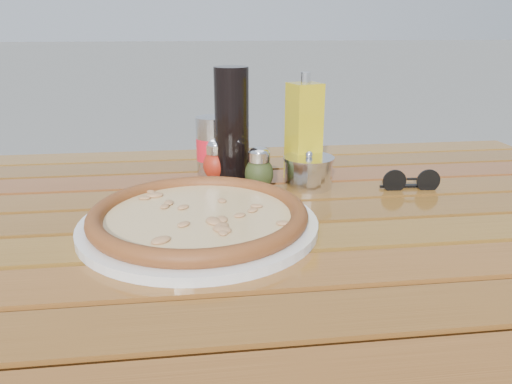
{
  "coord_description": "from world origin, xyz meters",
  "views": [
    {
      "loc": [
        -0.1,
        -0.76,
        1.05
      ],
      "look_at": [
        0.0,
        0.02,
        0.78
      ],
      "focal_mm": 35.0,
      "sensor_mm": 36.0,
      "label": 1
    }
  ],
  "objects": [
    {
      "name": "pizza",
      "position": [
        -0.1,
        -0.05,
        0.77
      ],
      "size": [
        0.38,
        0.38,
        0.03
      ],
      "rotation": [
        0.0,
        0.0,
        -0.18
      ],
      "color": "#F7E7B1",
      "rests_on": "plate"
    },
    {
      "name": "table",
      "position": [
        0.0,
        -0.0,
        0.67
      ],
      "size": [
        1.4,
        0.9,
        0.75
      ],
      "color": "#37210C",
      "rests_on": "ground"
    },
    {
      "name": "olive_oil_cruet",
      "position": [
        0.11,
        0.17,
        0.85
      ],
      "size": [
        0.07,
        0.07,
        0.21
      ],
      "rotation": [
        0.0,
        0.0,
        0.31
      ],
      "color": "#B09A12",
      "rests_on": "table"
    },
    {
      "name": "sunglasses",
      "position": [
        0.3,
        0.08,
        0.77
      ],
      "size": [
        0.11,
        0.03,
        0.04
      ],
      "rotation": [
        0.0,
        0.0,
        -0.09
      ],
      "color": "black",
      "rests_on": "table"
    },
    {
      "name": "plate",
      "position": [
        -0.1,
        -0.05,
        0.76
      ],
      "size": [
        0.42,
        0.42,
        0.01
      ],
      "primitive_type": "cylinder",
      "rotation": [
        0.0,
        0.0,
        -0.18
      ],
      "color": "silver",
      "rests_on": "table"
    },
    {
      "name": "pepper_shaker",
      "position": [
        -0.06,
        0.19,
        0.79
      ],
      "size": [
        0.06,
        0.06,
        0.08
      ],
      "rotation": [
        0.0,
        0.0,
        -0.16
      ],
      "color": "#B02814",
      "rests_on": "table"
    },
    {
      "name": "dark_bottle",
      "position": [
        -0.03,
        0.19,
        0.86
      ],
      "size": [
        0.07,
        0.07,
        0.22
      ],
      "primitive_type": "cylinder",
      "rotation": [
        0.0,
        0.0,
        -0.08
      ],
      "color": "black",
      "rests_on": "table"
    },
    {
      "name": "parmesan_tin",
      "position": [
        0.11,
        0.13,
        0.78
      ],
      "size": [
        0.12,
        0.12,
        0.07
      ],
      "rotation": [
        0.0,
        0.0,
        -0.27
      ],
      "color": "silver",
      "rests_on": "table"
    },
    {
      "name": "soda_can",
      "position": [
        -0.06,
        0.23,
        0.81
      ],
      "size": [
        0.07,
        0.07,
        0.12
      ],
      "rotation": [
        0.0,
        0.0,
        0.03
      ],
      "color": "#BABABE",
      "rests_on": "table"
    },
    {
      "name": "oregano_shaker",
      "position": [
        0.02,
        0.13,
        0.79
      ],
      "size": [
        0.07,
        0.07,
        0.08
      ],
      "rotation": [
        0.0,
        0.0,
        0.4
      ],
      "color": "#333D18",
      "rests_on": "table"
    }
  ]
}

